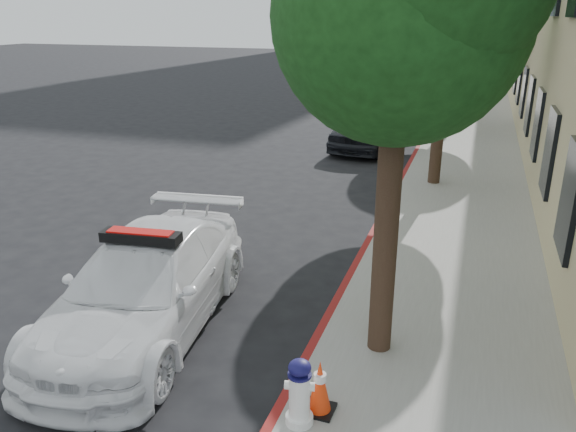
# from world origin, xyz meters

# --- Properties ---
(ground) EXTENTS (120.00, 120.00, 0.00)m
(ground) POSITION_xyz_m (0.00, 0.00, 0.00)
(ground) COLOR black
(ground) RESTS_ON ground
(sidewalk) EXTENTS (3.20, 50.00, 0.15)m
(sidewalk) POSITION_xyz_m (3.60, 10.00, 0.07)
(sidewalk) COLOR gray
(sidewalk) RESTS_ON ground
(curb_strip) EXTENTS (0.12, 50.00, 0.15)m
(curb_strip) POSITION_xyz_m (2.06, 10.00, 0.07)
(curb_strip) COLOR maroon
(curb_strip) RESTS_ON ground
(tree_near) EXTENTS (2.92, 2.82, 5.62)m
(tree_near) POSITION_xyz_m (2.93, -2.01, 4.27)
(tree_near) COLOR black
(tree_near) RESTS_ON sidewalk
(tree_mid) EXTENTS (2.77, 2.64, 5.43)m
(tree_mid) POSITION_xyz_m (2.93, 5.99, 4.16)
(tree_mid) COLOR black
(tree_mid) RESTS_ON sidewalk
(tree_far) EXTENTS (3.10, 3.00, 5.81)m
(tree_far) POSITION_xyz_m (2.93, 13.99, 4.39)
(tree_far) COLOR black
(tree_far) RESTS_ON sidewalk
(police_car) EXTENTS (2.46, 4.85, 1.50)m
(police_car) POSITION_xyz_m (-0.36, -2.34, 0.68)
(police_car) COLOR white
(police_car) RESTS_ON ground
(parked_car_mid) EXTENTS (2.25, 4.63, 1.52)m
(parked_car_mid) POSITION_xyz_m (0.47, 10.02, 0.76)
(parked_car_mid) COLOR black
(parked_car_mid) RESTS_ON ground
(parked_car_far) EXTENTS (1.84, 4.02, 1.28)m
(parked_car_far) POSITION_xyz_m (0.73, 14.46, 0.64)
(parked_car_far) COLOR black
(parked_car_far) RESTS_ON ground
(fire_hydrant) EXTENTS (0.33, 0.30, 0.78)m
(fire_hydrant) POSITION_xyz_m (2.35, -3.73, 0.53)
(fire_hydrant) COLOR white
(fire_hydrant) RESTS_ON sidewalk
(traffic_cone) EXTENTS (0.34, 0.34, 0.63)m
(traffic_cone) POSITION_xyz_m (2.50, -3.47, 0.46)
(traffic_cone) COLOR black
(traffic_cone) RESTS_ON sidewalk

